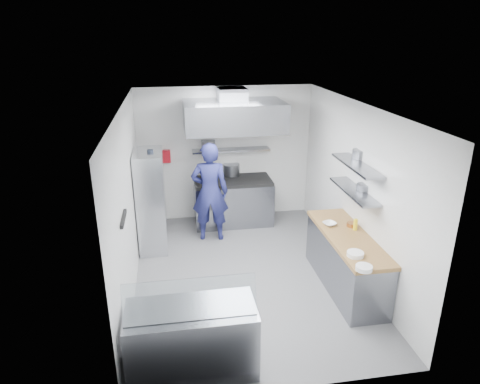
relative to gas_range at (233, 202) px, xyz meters
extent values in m
plane|color=#555557|center=(-0.10, -2.10, -0.45)|extent=(5.00, 5.00, 0.00)
plane|color=silver|center=(-0.10, -2.10, 2.35)|extent=(5.00, 5.00, 0.00)
cube|color=white|center=(-0.10, 0.40, 0.95)|extent=(3.60, 2.80, 0.02)
cube|color=white|center=(-0.10, -4.60, 0.95)|extent=(3.60, 2.80, 0.02)
cube|color=white|center=(-1.90, -2.10, 0.95)|extent=(2.80, 5.00, 0.02)
cube|color=white|center=(1.70, -2.10, 0.95)|extent=(2.80, 5.00, 0.02)
cube|color=gray|center=(0.00, 0.00, 0.00)|extent=(1.60, 0.80, 0.90)
cube|color=black|center=(0.00, 0.00, 0.48)|extent=(1.57, 0.78, 0.06)
cylinder|color=slate|center=(-0.50, 0.39, 0.61)|extent=(0.27, 0.27, 0.20)
cylinder|color=slate|center=(0.01, 0.30, 0.63)|extent=(0.35, 0.35, 0.24)
cube|color=gray|center=(0.00, 0.24, 1.07)|extent=(1.60, 0.30, 0.04)
cylinder|color=slate|center=(-0.46, 0.32, 1.18)|extent=(0.29, 0.29, 0.18)
cube|color=gray|center=(0.00, -0.18, 1.85)|extent=(1.90, 1.15, 0.55)
cube|color=slate|center=(0.00, 0.05, 2.23)|extent=(0.55, 0.55, 0.24)
cube|color=#AD0D19|center=(-1.35, 0.34, 0.97)|extent=(0.22, 0.10, 0.26)
imported|color=navy|center=(-0.54, -0.66, 0.51)|extent=(0.76, 0.55, 1.93)
cube|color=silver|center=(-1.63, -0.84, 0.48)|extent=(0.50, 0.90, 1.85)
cube|color=white|center=(-1.63, -0.99, 0.35)|extent=(0.15, 0.19, 0.17)
cube|color=yellow|center=(-1.63, -0.65, 0.85)|extent=(0.15, 0.19, 0.17)
cylinder|color=black|center=(-1.58, -0.87, 1.35)|extent=(0.11, 0.11, 0.18)
cube|color=black|center=(-1.88, -3.00, 1.10)|extent=(0.04, 0.55, 0.05)
cube|color=gray|center=(1.38, -2.70, -0.03)|extent=(0.62, 2.00, 0.84)
cube|color=olive|center=(1.38, -2.70, 0.42)|extent=(0.65, 2.04, 0.06)
cylinder|color=white|center=(1.18, -3.69, 0.48)|extent=(0.22, 0.22, 0.06)
cylinder|color=white|center=(1.22, -3.32, 0.48)|extent=(0.23, 0.23, 0.06)
cylinder|color=#B36B32|center=(1.56, -2.41, 0.48)|extent=(0.16, 0.16, 0.06)
cylinder|color=yellow|center=(1.56, -2.54, 0.54)|extent=(0.06, 0.06, 0.18)
imported|color=white|center=(1.22, -2.31, 0.47)|extent=(0.26, 0.26, 0.05)
cube|color=gray|center=(1.54, -2.40, 1.05)|extent=(0.30, 1.30, 0.04)
cube|color=gray|center=(1.54, -2.40, 1.47)|extent=(0.30, 1.30, 0.04)
cylinder|color=slate|center=(1.68, -2.44, 1.12)|extent=(0.22, 0.22, 0.10)
cylinder|color=slate|center=(1.71, -2.12, 1.56)|extent=(0.25, 0.25, 0.14)
cube|color=gray|center=(-1.10, -4.10, -0.03)|extent=(1.50, 0.70, 0.85)
cube|color=silver|center=(-1.10, -4.22, 0.62)|extent=(1.47, 0.19, 0.42)
camera|label=1|loc=(-1.21, -8.22, 3.37)|focal=32.00mm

